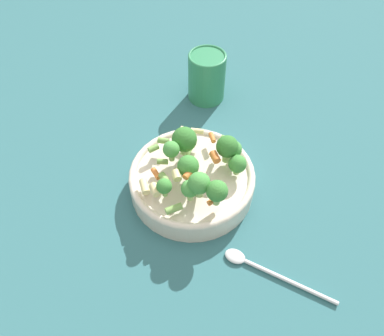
% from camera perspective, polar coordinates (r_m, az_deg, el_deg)
% --- Properties ---
extents(ground_plane, '(3.00, 3.00, 0.00)m').
position_cam_1_polar(ground_plane, '(0.73, -0.00, -3.10)').
color(ground_plane, '#2D6066').
extents(bowl, '(0.24, 0.24, 0.05)m').
position_cam_1_polar(bowl, '(0.71, -0.00, -1.82)').
color(bowl, beige).
rests_on(bowl, ground_plane).
extents(pasta_salad, '(0.20, 0.20, 0.07)m').
position_cam_1_polar(pasta_salad, '(0.66, 1.23, 0.88)').
color(pasta_salad, '#8CB766').
rests_on(pasta_salad, bowl).
extents(cup, '(0.09, 0.09, 0.12)m').
position_cam_1_polar(cup, '(0.88, 2.25, 13.80)').
color(cup, '#2D7F51').
rests_on(cup, ground_plane).
extents(spoon, '(0.08, 0.19, 0.01)m').
position_cam_1_polar(spoon, '(0.65, 10.21, -14.68)').
color(spoon, silver).
rests_on(spoon, ground_plane).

